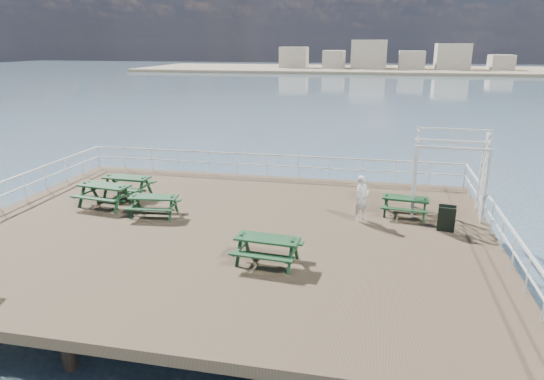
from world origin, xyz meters
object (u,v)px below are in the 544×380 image
(picnic_table_d, at_px, (105,190))
(picnic_table_c, at_px, (405,202))
(trellis_arbor, at_px, (449,177))
(person, at_px, (362,198))
(picnic_table_a, at_px, (127,182))
(picnic_table_e, at_px, (267,245))
(picnic_table_b, at_px, (154,201))

(picnic_table_d, bearing_deg, picnic_table_c, 14.06)
(trellis_arbor, bearing_deg, person, -153.67)
(picnic_table_a, distance_m, picnic_table_d, 1.40)
(picnic_table_d, relative_size, trellis_arbor, 0.68)
(picnic_table_c, distance_m, picnic_table_e, 6.41)
(picnic_table_a, height_order, picnic_table_c, picnic_table_a)
(picnic_table_d, height_order, picnic_table_e, picnic_table_d)
(picnic_table_c, height_order, person, person)
(picnic_table_a, bearing_deg, picnic_table_d, -96.01)
(picnic_table_c, xyz_separation_m, trellis_arbor, (1.47, 0.48, 0.92))
(picnic_table_a, relative_size, picnic_table_d, 0.89)
(picnic_table_c, bearing_deg, picnic_table_a, -173.62)
(picnic_table_a, relative_size, picnic_table_e, 1.00)
(picnic_table_b, bearing_deg, trellis_arbor, 6.72)
(picnic_table_b, distance_m, picnic_table_e, 5.83)
(picnic_table_c, relative_size, picnic_table_d, 0.82)
(picnic_table_b, bearing_deg, picnic_table_a, 130.63)
(picnic_table_a, distance_m, trellis_arbor, 12.68)
(trellis_arbor, bearing_deg, picnic_table_c, -158.93)
(picnic_table_b, distance_m, trellis_arbor, 10.81)
(picnic_table_c, distance_m, person, 1.80)
(picnic_table_a, xyz_separation_m, person, (9.61, -0.97, 0.24))
(picnic_table_d, xyz_separation_m, person, (9.81, 0.42, 0.21))
(picnic_table_a, bearing_deg, person, -3.45)
(picnic_table_e, bearing_deg, trellis_arbor, 49.51)
(picnic_table_c, height_order, picnic_table_d, picnic_table_d)
(person, bearing_deg, picnic_table_a, 130.14)
(trellis_arbor, distance_m, person, 3.36)
(picnic_table_c, xyz_separation_m, picnic_table_e, (-4.08, -4.95, 0.06))
(person, bearing_deg, trellis_arbor, -20.76)
(picnic_table_b, xyz_separation_m, picnic_table_e, (4.96, -3.06, 0.03))
(picnic_table_a, bearing_deg, picnic_table_c, 1.60)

